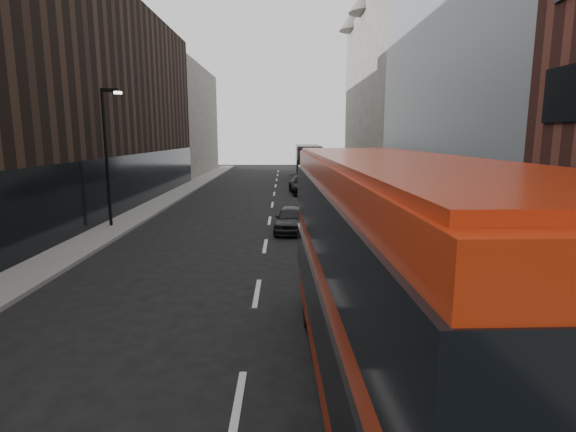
{
  "coord_description": "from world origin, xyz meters",
  "views": [
    {
      "loc": [
        0.86,
        -5.29,
        4.82
      ],
      "look_at": [
        0.96,
        7.61,
        2.5
      ],
      "focal_mm": 28.0,
      "sensor_mm": 36.0,
      "label": 1
    }
  ],
  "objects_px": {
    "red_bus": "(392,274)",
    "street_lamp": "(107,148)",
    "grey_bus": "(308,161)",
    "car_b": "(310,199)",
    "car_c": "(303,185)",
    "car_a": "(291,219)"
  },
  "relations": [
    {
      "from": "grey_bus",
      "to": "car_c",
      "type": "xyz_separation_m",
      "value": [
        -1.12,
        -13.34,
        -1.26
      ]
    },
    {
      "from": "red_bus",
      "to": "car_b",
      "type": "height_order",
      "value": "red_bus"
    },
    {
      "from": "street_lamp",
      "to": "car_a",
      "type": "height_order",
      "value": "street_lamp"
    },
    {
      "from": "red_bus",
      "to": "car_a",
      "type": "relative_size",
      "value": 2.95
    },
    {
      "from": "grey_bus",
      "to": "street_lamp",
      "type": "bearing_deg",
      "value": -112.26
    },
    {
      "from": "street_lamp",
      "to": "grey_bus",
      "type": "height_order",
      "value": "street_lamp"
    },
    {
      "from": "car_a",
      "to": "car_b",
      "type": "relative_size",
      "value": 0.84
    },
    {
      "from": "grey_bus",
      "to": "car_c",
      "type": "distance_m",
      "value": 13.45
    },
    {
      "from": "grey_bus",
      "to": "car_b",
      "type": "xyz_separation_m",
      "value": [
        -0.97,
        -21.96,
        -1.26
      ]
    },
    {
      "from": "car_b",
      "to": "street_lamp",
      "type": "bearing_deg",
      "value": -149.15
    },
    {
      "from": "red_bus",
      "to": "car_b",
      "type": "bearing_deg",
      "value": 88.88
    },
    {
      "from": "car_a",
      "to": "car_c",
      "type": "relative_size",
      "value": 0.75
    },
    {
      "from": "street_lamp",
      "to": "car_b",
      "type": "height_order",
      "value": "street_lamp"
    },
    {
      "from": "car_a",
      "to": "red_bus",
      "type": "bearing_deg",
      "value": -78.16
    },
    {
      "from": "street_lamp",
      "to": "car_a",
      "type": "xyz_separation_m",
      "value": [
        9.42,
        -0.9,
        -3.54
      ]
    },
    {
      "from": "red_bus",
      "to": "street_lamp",
      "type": "bearing_deg",
      "value": 122.9
    },
    {
      "from": "street_lamp",
      "to": "red_bus",
      "type": "xyz_separation_m",
      "value": [
        10.91,
        -15.94,
        -1.69
      ]
    },
    {
      "from": "grey_bus",
      "to": "car_c",
      "type": "relative_size",
      "value": 2.29
    },
    {
      "from": "red_bus",
      "to": "car_c",
      "type": "bearing_deg",
      "value": 89.06
    },
    {
      "from": "red_bus",
      "to": "car_a",
      "type": "xyz_separation_m",
      "value": [
        -1.48,
        15.04,
        -1.84
      ]
    },
    {
      "from": "street_lamp",
      "to": "car_c",
      "type": "bearing_deg",
      "value": 53.24
    },
    {
      "from": "car_b",
      "to": "car_c",
      "type": "bearing_deg",
      "value": 94.37
    }
  ]
}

